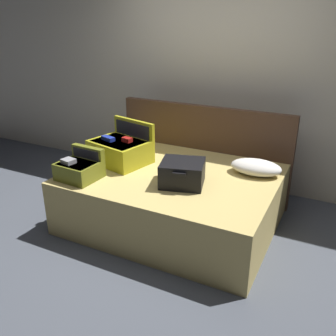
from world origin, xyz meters
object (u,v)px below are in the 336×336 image
(bed, at_px, (173,198))
(hard_case_large, at_px, (121,149))
(hard_case_small, at_px, (79,168))
(pillow_near_headboard, at_px, (256,167))
(hard_case_medium, at_px, (182,173))

(bed, relative_size, hard_case_large, 3.04)
(hard_case_small, xyz_separation_m, pillow_near_headboard, (1.47, 0.85, -0.03))
(hard_case_large, height_order, hard_case_small, hard_case_large)
(hard_case_small, bearing_deg, hard_case_medium, 22.40)
(hard_case_medium, xyz_separation_m, pillow_near_headboard, (0.55, 0.53, -0.04))
(hard_case_medium, distance_m, pillow_near_headboard, 0.76)
(bed, height_order, hard_case_medium, hard_case_medium)
(bed, bearing_deg, hard_case_medium, -45.09)
(bed, xyz_separation_m, hard_case_large, (-0.63, 0.03, 0.42))
(bed, bearing_deg, pillow_near_headboard, 25.69)
(bed, distance_m, hard_case_small, 0.98)
(hard_case_large, relative_size, hard_case_medium, 1.40)
(bed, distance_m, hard_case_medium, 0.47)
(hard_case_large, xyz_separation_m, hard_case_medium, (0.81, -0.21, -0.03))
(hard_case_large, distance_m, hard_case_small, 0.54)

